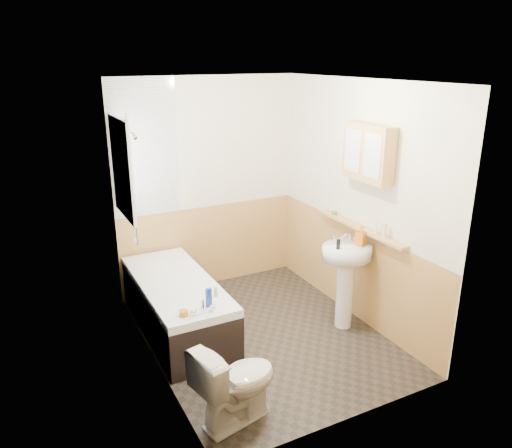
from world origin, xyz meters
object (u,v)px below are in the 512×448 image
object	(u,v)px
sink	(346,269)
medicine_cabinet	(368,153)
toilet	(236,383)
bathtub	(177,304)
pine_shelf	(360,228)

from	to	relation	value
sink	medicine_cabinet	distance (m)	1.19
toilet	sink	world-z (taller)	sink
sink	bathtub	bearing A→B (deg)	169.51
toilet	pine_shelf	size ratio (longest dim) A/B	0.53
bathtub	medicine_cabinet	bearing A→B (deg)	-22.36
toilet	sink	distance (m)	1.81
bathtub	sink	world-z (taller)	sink
bathtub	pine_shelf	world-z (taller)	pine_shelf
toilet	pine_shelf	world-z (taller)	pine_shelf
bathtub	sink	distance (m)	1.76
bathtub	toilet	size ratio (longest dim) A/B	2.50
sink	medicine_cabinet	size ratio (longest dim) A/B	1.69
bathtub	medicine_cabinet	world-z (taller)	medicine_cabinet
sink	toilet	bearing A→B (deg)	-140.01
bathtub	toilet	bearing A→B (deg)	-91.15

